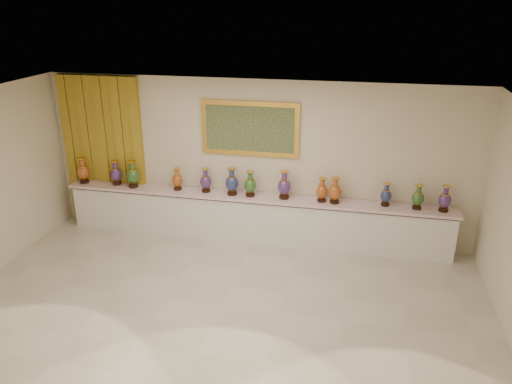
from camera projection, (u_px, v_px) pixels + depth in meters
ground at (221, 305)px, 7.50m from camera, size 8.00×8.00×0.00m
room at (126, 148)px, 9.64m from camera, size 8.00×8.00×8.00m
counter at (254, 218)px, 9.41m from camera, size 7.28×0.48×0.90m
vase_0 at (83, 172)px, 9.79m from camera, size 0.27×0.27×0.51m
vase_1 at (116, 174)px, 9.70m from camera, size 0.24×0.24×0.48m
vase_2 at (133, 176)px, 9.56m from camera, size 0.30×0.30×0.52m
vase_3 at (177, 180)px, 9.45m from camera, size 0.24×0.24×0.44m
vase_4 at (206, 181)px, 9.34m from camera, size 0.23×0.23×0.46m
vase_5 at (232, 183)px, 9.19m from camera, size 0.24×0.24×0.51m
vase_6 at (250, 185)px, 9.13m from camera, size 0.22×0.22×0.48m
vase_7 at (284, 186)px, 9.02m from camera, size 0.30×0.30×0.52m
vase_8 at (322, 191)px, 8.89m from camera, size 0.22×0.22×0.44m
vase_9 at (335, 192)px, 8.82m from camera, size 0.24×0.24×0.48m
vase_10 at (386, 196)px, 8.72m from camera, size 0.20×0.20×0.42m
vase_11 at (418, 198)px, 8.58m from camera, size 0.23×0.23×0.44m
vase_12 at (445, 200)px, 8.48m from camera, size 0.24×0.24×0.46m
label_card at (189, 193)px, 9.35m from camera, size 0.10×0.06×0.00m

